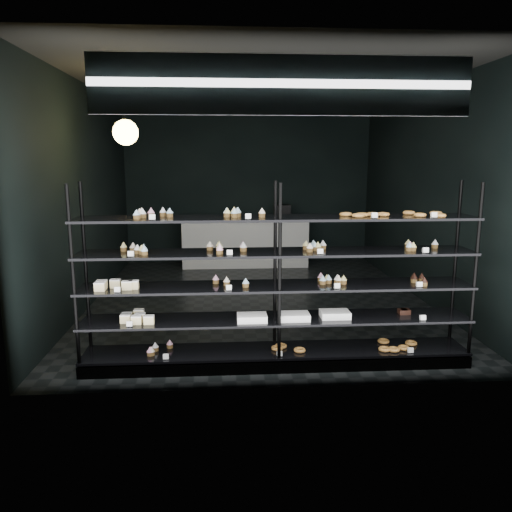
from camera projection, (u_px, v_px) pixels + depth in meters
name	position (u px, v px, depth m)	size (l,w,h in m)	color
room	(258.00, 195.00, 7.36)	(5.01, 6.01, 3.20)	black
display_shelf	(275.00, 307.00, 5.14)	(4.00, 0.50, 1.91)	black
signage	(283.00, 85.00, 4.27)	(3.30, 0.05, 0.50)	#0D1441
pendant_lamp	(126.00, 132.00, 6.17)	(0.31, 0.31, 0.89)	black
service_counter	(246.00, 241.00, 10.01)	(2.58, 0.65, 1.23)	beige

